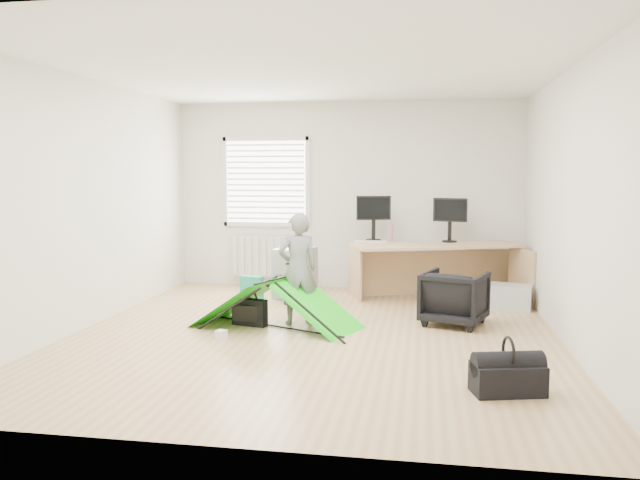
% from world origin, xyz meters
% --- Properties ---
extents(ground, '(5.50, 5.50, 0.00)m').
position_xyz_m(ground, '(0.00, 0.00, 0.00)').
color(ground, tan).
rests_on(ground, ground).
extents(back_wall, '(5.00, 0.02, 2.70)m').
position_xyz_m(back_wall, '(0.00, 2.75, 1.35)').
color(back_wall, silver).
rests_on(back_wall, ground).
extents(window, '(1.20, 0.06, 1.20)m').
position_xyz_m(window, '(-1.20, 2.71, 1.55)').
color(window, silver).
rests_on(window, back_wall).
extents(radiator, '(1.00, 0.12, 0.60)m').
position_xyz_m(radiator, '(-1.20, 2.67, 0.45)').
color(radiator, silver).
rests_on(radiator, back_wall).
extents(desk, '(2.30, 1.38, 0.75)m').
position_xyz_m(desk, '(1.29, 2.01, 0.37)').
color(desk, tan).
rests_on(desk, ground).
extents(filing_cabinet, '(0.56, 0.66, 0.67)m').
position_xyz_m(filing_cabinet, '(-0.60, 1.93, 0.34)').
color(filing_cabinet, '#9EA0A3').
rests_on(filing_cabinet, ground).
extents(monitor_left, '(0.48, 0.24, 0.45)m').
position_xyz_m(monitor_left, '(0.43, 2.30, 0.98)').
color(monitor_left, black).
rests_on(monitor_left, desk).
extents(monitor_right, '(0.47, 0.22, 0.44)m').
position_xyz_m(monitor_right, '(1.46, 2.30, 0.97)').
color(monitor_right, black).
rests_on(monitor_right, desk).
extents(keyboard, '(0.45, 0.16, 0.02)m').
position_xyz_m(keyboard, '(0.42, 2.07, 0.76)').
color(keyboard, beige).
rests_on(keyboard, desk).
extents(thermos, '(0.06, 0.06, 0.22)m').
position_xyz_m(thermos, '(0.66, 2.32, 0.86)').
color(thermos, '#CB728D').
rests_on(thermos, desk).
extents(office_chair, '(0.82, 0.84, 0.60)m').
position_xyz_m(office_chair, '(1.47, 0.68, 0.30)').
color(office_chair, black).
rests_on(office_chair, ground).
extents(person, '(0.54, 0.46, 1.24)m').
position_xyz_m(person, '(-0.26, 0.43, 0.62)').
color(person, slate).
rests_on(person, ground).
extents(kite, '(1.88, 1.37, 0.53)m').
position_xyz_m(kite, '(-0.45, 0.21, 0.27)').
color(kite, '#1BDD15').
rests_on(kite, ground).
extents(storage_crate, '(0.59, 0.48, 0.29)m').
position_xyz_m(storage_crate, '(2.19, 1.66, 0.15)').
color(storage_crate, '#B8BCC1').
rests_on(storage_crate, ground).
extents(tote_bag, '(0.31, 0.18, 0.34)m').
position_xyz_m(tote_bag, '(-1.09, 1.50, 0.17)').
color(tote_bag, '#1E906D').
rests_on(tote_bag, ground).
extents(laptop_bag, '(0.41, 0.21, 0.30)m').
position_xyz_m(laptop_bag, '(-0.77, 0.27, 0.15)').
color(laptop_bag, black).
rests_on(laptop_bag, ground).
extents(white_box, '(0.12, 0.12, 0.09)m').
position_xyz_m(white_box, '(-0.89, -0.35, 0.05)').
color(white_box, silver).
rests_on(white_box, ground).
extents(duffel_bag, '(0.58, 0.40, 0.23)m').
position_xyz_m(duffel_bag, '(1.77, -1.49, 0.12)').
color(duffel_bag, black).
rests_on(duffel_bag, ground).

